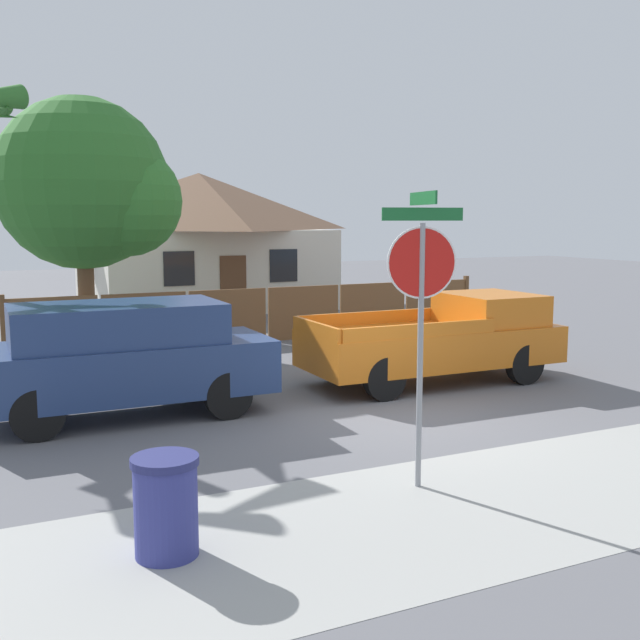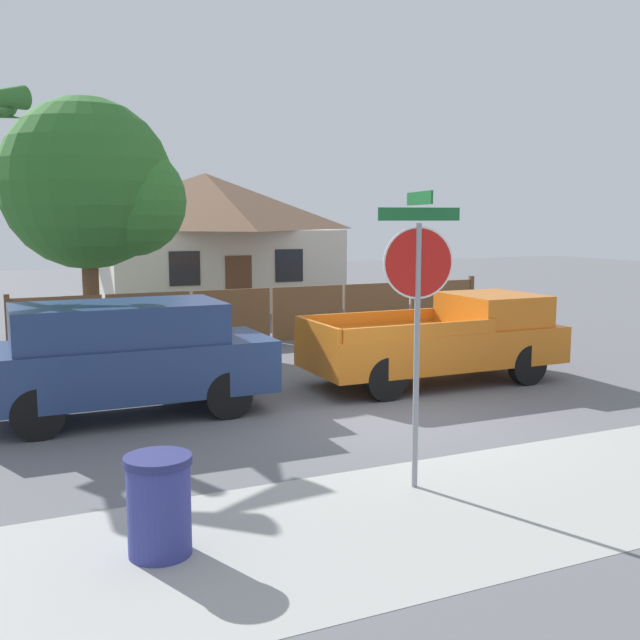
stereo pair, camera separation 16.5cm
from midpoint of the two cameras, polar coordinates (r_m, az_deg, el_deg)
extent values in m
plane|color=slate|center=(12.27, 5.99, -7.44)|extent=(80.00, 80.00, 0.00)
cube|color=#A3A39E|center=(9.51, 17.45, -12.30)|extent=(36.00, 3.20, 0.01)
cube|color=brown|center=(18.40, -19.12, -0.50)|extent=(2.04, 0.06, 1.42)
cube|color=brown|center=(18.72, -12.64, -0.12)|extent=(2.04, 0.06, 1.42)
cube|color=brown|center=(19.28, -6.46, 0.24)|extent=(2.04, 0.06, 1.42)
cube|color=brown|center=(20.04, -0.69, 0.58)|extent=(2.04, 0.06, 1.42)
cube|color=brown|center=(21.00, 4.61, 0.88)|extent=(2.04, 0.06, 1.42)
cube|color=brown|center=(22.12, 9.41, 1.15)|extent=(2.04, 0.06, 1.42)
cube|color=brown|center=(18.32, -22.43, -0.53)|extent=(0.12, 0.12, 1.52)
cube|color=brown|center=(22.72, 11.63, 1.40)|extent=(0.12, 0.12, 1.52)
cube|color=beige|center=(28.26, -8.45, 4.00)|extent=(8.00, 7.31, 2.81)
pyramid|color=brown|center=(28.21, -8.55, 8.93)|extent=(8.64, 7.90, 2.05)
cube|color=black|center=(24.22, -10.07, 3.89)|extent=(1.00, 0.04, 1.10)
cube|color=black|center=(25.38, -2.18, 4.17)|extent=(1.00, 0.04, 1.10)
cube|color=brown|center=(24.79, -6.01, 2.59)|extent=(0.90, 0.04, 2.00)
cylinder|color=brown|center=(19.33, -16.79, 1.58)|extent=(0.40, 0.40, 2.49)
sphere|color=#2D6B28|center=(19.25, -17.12, 9.90)|extent=(4.15, 4.15, 4.15)
sphere|color=#31732C|center=(18.88, -14.01, 8.80)|extent=(2.70, 2.70, 2.70)
cone|color=#2D6B28|center=(15.41, -22.40, 14.75)|extent=(0.44, 1.81, 0.71)
cube|color=navy|center=(12.56, -14.11, -3.56)|extent=(4.68, 1.95, 0.85)
cube|color=navy|center=(12.42, -14.75, -0.22)|extent=(3.28, 1.78, 0.64)
cube|color=black|center=(12.75, -7.88, 0.17)|extent=(0.08, 1.66, 0.54)
cylinder|color=black|center=(13.74, -8.72, -4.18)|extent=(0.78, 0.22, 0.78)
cylinder|color=black|center=(12.18, -6.62, -5.69)|extent=(0.78, 0.22, 0.78)
cylinder|color=black|center=(13.30, -20.85, -5.01)|extent=(0.78, 0.22, 0.78)
cylinder|color=black|center=(11.67, -20.35, -6.72)|extent=(0.78, 0.22, 0.78)
cube|color=orange|center=(14.82, 8.95, -1.96)|extent=(5.09, 2.10, 0.72)
cube|color=orange|center=(15.52, 13.32, 0.84)|extent=(1.65, 1.89, 0.61)
cube|color=orange|center=(15.13, 4.26, 0.17)|extent=(3.18, 0.12, 0.25)
cube|color=orange|center=(13.48, 8.17, -0.82)|extent=(3.18, 0.12, 0.25)
cube|color=orange|center=(13.55, 0.12, -0.69)|extent=(0.11, 1.93, 0.25)
cylinder|color=black|center=(16.49, 11.79, -2.24)|extent=(0.79, 0.22, 0.79)
cylinder|color=black|center=(15.09, 15.83, -3.29)|extent=(0.79, 0.22, 0.79)
cylinder|color=black|center=(14.89, 1.93, -3.14)|extent=(0.79, 0.22, 0.79)
cylinder|color=black|center=(13.32, 5.37, -4.48)|extent=(0.79, 0.22, 0.79)
cylinder|color=gray|center=(8.89, 7.89, -2.88)|extent=(0.07, 0.07, 3.16)
cylinder|color=red|center=(8.76, 8.03, 4.34)|extent=(0.78, 0.22, 0.80)
cylinder|color=white|center=(8.76, 8.03, 4.34)|extent=(0.82, 0.22, 0.84)
cube|color=#19602D|center=(8.74, 8.10, 7.99)|extent=(0.95, 0.26, 0.15)
cube|color=#19602D|center=(8.75, 8.12, 9.17)|extent=(0.24, 0.86, 0.15)
cylinder|color=navy|center=(7.50, -11.52, -13.97)|extent=(0.60, 0.60, 0.90)
cylinder|color=navy|center=(7.34, -11.62, -10.41)|extent=(0.65, 0.65, 0.08)
camera|label=1|loc=(0.08, -89.60, 0.05)|focal=42.00mm
camera|label=2|loc=(0.08, 90.40, -0.05)|focal=42.00mm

